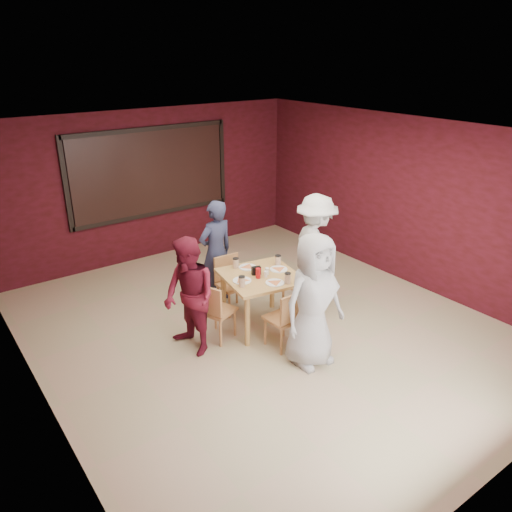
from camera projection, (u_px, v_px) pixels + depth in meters
floor at (263, 328)px, 7.29m from camera, size 7.00×7.00×0.00m
window_blinds at (151, 173)px, 9.22m from camera, size 3.00×0.02×1.50m
dining_table at (261, 282)px, 7.11m from camera, size 1.18×1.18×0.96m
chair_front at (287, 316)px, 6.63m from camera, size 0.43×0.43×0.86m
chair_back at (230, 280)px, 7.66m from camera, size 0.43×0.43×0.86m
chair_left at (214, 309)px, 6.81m from camera, size 0.54×0.54×0.87m
chair_right at (304, 279)px, 7.63m from camera, size 0.48×0.48×0.92m
diner_front at (313, 301)px, 6.19m from camera, size 0.88×0.59×1.77m
diner_back at (216, 252)px, 7.79m from camera, size 0.64×0.45×1.67m
diner_left at (190, 297)px, 6.46m from camera, size 0.67×0.83×1.60m
diner_right at (316, 250)px, 7.74m from camera, size 1.01×1.30×1.77m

